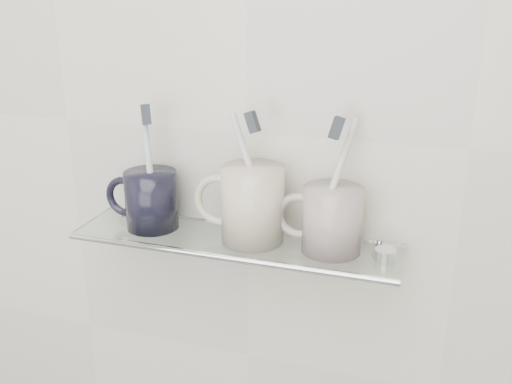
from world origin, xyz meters
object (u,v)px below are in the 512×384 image
at_px(mug_center, 253,204).
at_px(mug_right, 332,220).
at_px(shelf_glass, 234,241).
at_px(mug_left, 152,200).

bearing_deg(mug_center, mug_right, 2.09).
height_order(mug_center, mug_right, mug_center).
xyz_separation_m(shelf_glass, mug_right, (0.15, 0.00, 0.05)).
distance_m(mug_left, mug_right, 0.29).
xyz_separation_m(mug_left, mug_center, (0.17, 0.00, 0.01)).
distance_m(shelf_glass, mug_left, 0.15).
bearing_deg(mug_right, shelf_glass, 172.12).
relative_size(mug_center, mug_right, 1.20).
relative_size(shelf_glass, mug_center, 4.34).
xyz_separation_m(mug_left, mug_right, (0.29, 0.00, 0.00)).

